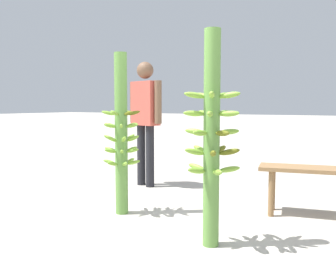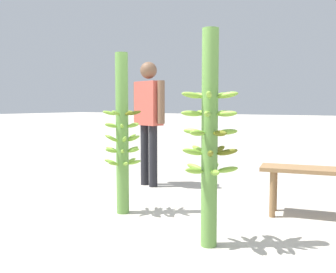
{
  "view_description": "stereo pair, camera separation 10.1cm",
  "coord_description": "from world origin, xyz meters",
  "px_view_note": "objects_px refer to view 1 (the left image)",
  "views": [
    {
      "loc": [
        1.7,
        -2.62,
        1.15
      ],
      "look_at": [
        -0.08,
        0.49,
        0.84
      ],
      "focal_mm": 40.0,
      "sensor_mm": 36.0,
      "label": 1
    },
    {
      "loc": [
        1.79,
        -2.57,
        1.15
      ],
      "look_at": [
        -0.08,
        0.49,
        0.84
      ],
      "focal_mm": 40.0,
      "sensor_mm": 36.0,
      "label": 2
    }
  ],
  "objects_px": {
    "vendor_person": "(145,112)",
    "banana_stalk_left": "(121,135)",
    "banana_stalk_center": "(212,138)",
    "market_bench": "(334,177)"
  },
  "relations": [
    {
      "from": "banana_stalk_center",
      "to": "market_bench",
      "type": "bearing_deg",
      "value": 58.78
    },
    {
      "from": "banana_stalk_left",
      "to": "vendor_person",
      "type": "xyz_separation_m",
      "value": [
        -0.52,
        1.26,
        0.21
      ]
    },
    {
      "from": "vendor_person",
      "to": "banana_stalk_left",
      "type": "bearing_deg",
      "value": 128.65
    },
    {
      "from": "vendor_person",
      "to": "market_bench",
      "type": "distance_m",
      "value": 2.59
    },
    {
      "from": "banana_stalk_left",
      "to": "market_bench",
      "type": "height_order",
      "value": "banana_stalk_left"
    },
    {
      "from": "banana_stalk_center",
      "to": "vendor_person",
      "type": "distance_m",
      "value": 2.36
    },
    {
      "from": "banana_stalk_left",
      "to": "market_bench",
      "type": "distance_m",
      "value": 2.21
    },
    {
      "from": "banana_stalk_left",
      "to": "vendor_person",
      "type": "relative_size",
      "value": 0.97
    },
    {
      "from": "banana_stalk_left",
      "to": "market_bench",
      "type": "xyz_separation_m",
      "value": [
        1.96,
        0.92,
        -0.41
      ]
    },
    {
      "from": "banana_stalk_center",
      "to": "vendor_person",
      "type": "bearing_deg",
      "value": 136.23
    }
  ]
}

